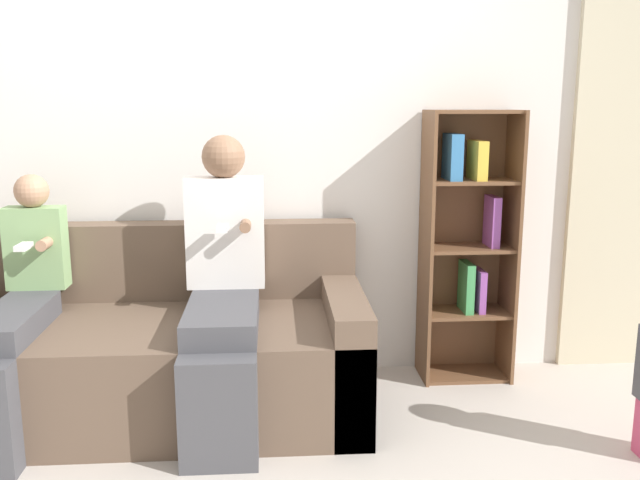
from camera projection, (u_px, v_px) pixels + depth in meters
The scene contains 7 objects.
ground_plane at pixel (214, 467), 2.76m from camera, with size 14.00×14.00×0.00m, color #BCB2A8.
back_wall at pixel (222, 138), 3.52m from camera, with size 10.00×0.06×2.55m.
curtain_panel at pixel (626, 157), 3.64m from camera, with size 0.60×0.04×2.34m.
couch at pixel (154, 353), 3.21m from camera, with size 1.99×0.91×0.86m.
adult_seated at pixel (223, 280), 3.07m from camera, with size 0.37×0.87×1.31m.
child_seated at pixel (15, 310), 2.98m from camera, with size 0.28×0.87×1.13m.
bookshelf at pixel (467, 239), 3.57m from camera, with size 0.47×0.28×1.42m.
Camera 1 is at (0.25, -2.54, 1.46)m, focal length 38.00 mm.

